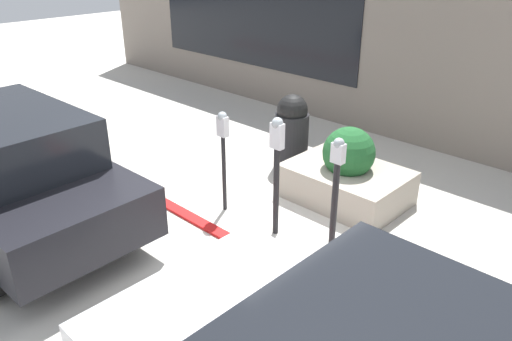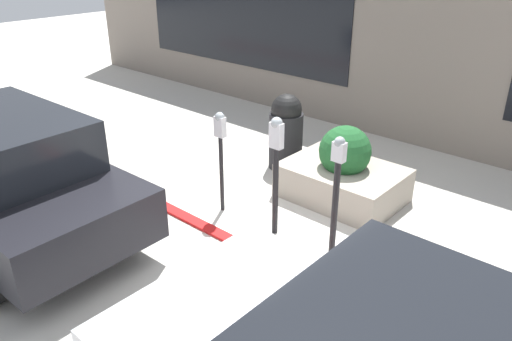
# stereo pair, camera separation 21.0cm
# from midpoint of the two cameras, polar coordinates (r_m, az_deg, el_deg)

# --- Properties ---
(ground_plane) EXTENTS (40.00, 40.00, 0.00)m
(ground_plane) POSITION_cam_midpoint_polar(r_m,az_deg,el_deg) (6.15, -1.80, -8.58)
(ground_plane) COLOR beige
(curb_strip) EXTENTS (19.00, 0.16, 0.04)m
(curb_strip) POSITION_cam_midpoint_polar(r_m,az_deg,el_deg) (6.09, -2.32, -8.73)
(curb_strip) COLOR red
(curb_strip) RESTS_ON ground_plane
(building_facade) EXTENTS (19.00, 0.17, 3.21)m
(building_facade) POSITION_cam_midpoint_polar(r_m,az_deg,el_deg) (9.08, 18.23, 12.47)
(building_facade) COLOR slate
(building_facade) RESTS_ON ground_plane
(parking_meter_nearest) EXTENTS (0.14, 0.12, 1.51)m
(parking_meter_nearest) POSITION_cam_midpoint_polar(r_m,az_deg,el_deg) (5.52, 8.11, -1.80)
(parking_meter_nearest) COLOR black
(parking_meter_nearest) RESTS_ON ground_plane
(parking_meter_second) EXTENTS (0.16, 0.14, 1.54)m
(parking_meter_second) POSITION_cam_midpoint_polar(r_m,az_deg,el_deg) (5.93, 1.28, 1.24)
(parking_meter_second) COLOR black
(parking_meter_second) RESTS_ON ground_plane
(parking_meter_middle) EXTENTS (0.15, 0.12, 1.41)m
(parking_meter_middle) POSITION_cam_midpoint_polar(r_m,az_deg,el_deg) (6.50, -5.00, 3.14)
(parking_meter_middle) COLOR black
(parking_meter_middle) RESTS_ON ground_plane
(planter_box) EXTENTS (1.62, 1.18, 1.09)m
(planter_box) POSITION_cam_midpoint_polar(r_m,az_deg,el_deg) (7.12, 9.10, -0.37)
(planter_box) COLOR #A39989
(planter_box) RESTS_ON ground_plane
(parked_car_middle) EXTENTS (4.33, 1.80, 1.53)m
(parked_car_middle) POSITION_cam_midpoint_polar(r_m,az_deg,el_deg) (6.94, -27.94, -0.17)
(parked_car_middle) COLOR black
(parked_car_middle) RESTS_ON ground_plane
(trash_bin) EXTENTS (0.54, 0.54, 1.22)m
(trash_bin) POSITION_cam_midpoint_polar(r_m,az_deg,el_deg) (7.96, 2.68, 4.48)
(trash_bin) COLOR black
(trash_bin) RESTS_ON ground_plane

